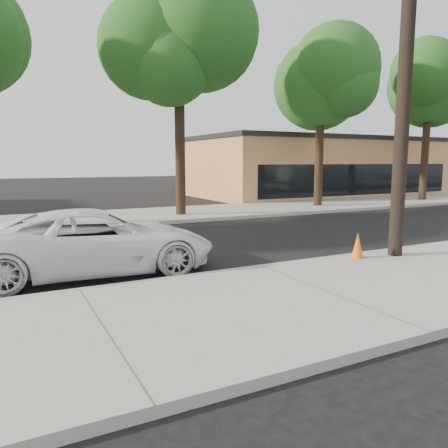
% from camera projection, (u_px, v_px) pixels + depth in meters
% --- Properties ---
extents(ground, '(120.00, 120.00, 0.00)m').
position_uv_depth(ground, '(220.00, 254.00, 11.79)').
color(ground, black).
rests_on(ground, ground).
extents(near_sidewalk, '(90.00, 4.40, 0.15)m').
position_uv_depth(near_sidewalk, '(326.00, 295.00, 8.00)').
color(near_sidewalk, gray).
rests_on(near_sidewalk, ground).
extents(far_sidewalk, '(90.00, 5.00, 0.15)m').
position_uv_depth(far_sidewalk, '(133.00, 217.00, 19.25)').
color(far_sidewalk, gray).
rests_on(far_sidewalk, ground).
extents(curb_near, '(90.00, 0.12, 0.16)m').
position_uv_depth(curb_near, '(261.00, 269.00, 9.94)').
color(curb_near, '#9E9B93').
rests_on(curb_near, ground).
extents(building_main, '(18.00, 10.00, 4.00)m').
position_uv_depth(building_main, '(313.00, 168.00, 32.85)').
color(building_main, '#BB744D').
rests_on(building_main, ground).
extents(utility_pole, '(1.40, 0.34, 9.00)m').
position_uv_depth(utility_pole, '(405.00, 68.00, 10.39)').
color(utility_pole, black).
rests_on(utility_pole, near_sidewalk).
extents(tree_c, '(4.96, 4.80, 9.55)m').
position_uv_depth(tree_c, '(185.00, 56.00, 18.52)').
color(tree_c, black).
rests_on(tree_c, far_sidewalk).
extents(tree_d, '(4.50, 4.35, 8.75)m').
position_uv_depth(tree_d, '(326.00, 85.00, 22.51)').
color(tree_d, black).
rests_on(tree_d, far_sidewalk).
extents(tree_e, '(4.80, 4.65, 9.25)m').
position_uv_depth(tree_e, '(434.00, 90.00, 25.93)').
color(tree_e, black).
rests_on(tree_e, far_sidewalk).
extents(police_cruiser, '(5.38, 2.77, 1.45)m').
position_uv_depth(police_cruiser, '(97.00, 241.00, 9.75)').
color(police_cruiser, white).
rests_on(police_cruiser, ground).
extents(traffic_cone, '(0.39, 0.39, 0.62)m').
position_uv_depth(traffic_cone, '(358.00, 246.00, 10.68)').
color(traffic_cone, orange).
rests_on(traffic_cone, near_sidewalk).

